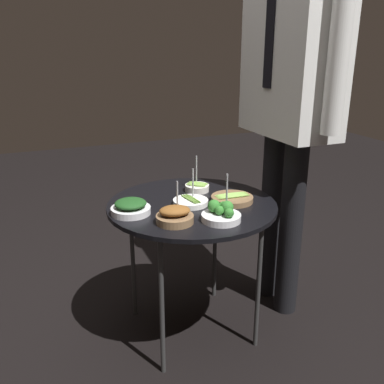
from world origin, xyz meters
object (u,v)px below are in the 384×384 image
Objects in this scene: bowl_broccoli_mid_left at (221,213)px; bowl_asparagus_mid_right at (232,199)px; bowl_roast_back_right at (175,216)px; bowl_asparagus_front_right at (197,187)px; bowl_asparagus_front_left at (191,202)px; waiter_figure at (291,79)px; bowl_spinach_back_left at (131,207)px; serving_cart at (192,212)px.

bowl_asparagus_mid_right is at bearing 141.58° from bowl_broccoli_mid_left.
bowl_broccoli_mid_left reaches higher than bowl_asparagus_mid_right.
bowl_asparagus_front_right reaches higher than bowl_roast_back_right.
bowl_asparagus_front_right reaches higher than bowl_asparagus_front_left.
bowl_asparagus_mid_right is at bearing 24.62° from bowl_asparagus_front_right.
waiter_figure is at bearing 120.35° from bowl_broccoli_mid_left.
bowl_spinach_back_left is 0.44m from bowl_asparagus_mid_right.
bowl_spinach_back_left is 0.38m from bowl_asparagus_front_right.
bowl_asparagus_front_right is 0.20m from bowl_asparagus_mid_right.
bowl_broccoli_mid_left reaches higher than serving_cart.
bowl_spinach_back_left is at bearing -86.59° from serving_cart.
serving_cart is at bearing -105.38° from bowl_asparagus_mid_right.
bowl_asparagus_front_right is at bearing -155.38° from bowl_asparagus_mid_right.
serving_cart is at bearing -30.59° from bowl_asparagus_front_right.
bowl_asparagus_front_left is (0.01, -0.01, 0.05)m from serving_cart.
bowl_asparagus_front_right is 0.09× the size of waiter_figure.
bowl_broccoli_mid_left is at bearing 74.75° from bowl_roast_back_right.
bowl_asparagus_front_left is 0.18m from bowl_asparagus_mid_right.
bowl_asparagus_front_left is 0.84× the size of bowl_broccoli_mid_left.
bowl_roast_back_right is at bearing -35.83° from bowl_asparagus_front_right.
bowl_asparagus_front_right is at bearing 113.78° from bowl_spinach_back_left.
bowl_asparagus_front_right is at bearing -101.40° from waiter_figure.
bowl_asparagus_front_right is at bearing 144.17° from bowl_roast_back_right.
bowl_roast_back_right is 0.09× the size of waiter_figure.
bowl_broccoli_mid_left is 0.22m from bowl_asparagus_mid_right.
bowl_asparagus_front_left is 0.18m from bowl_asparagus_front_right.
bowl_spinach_back_left is (0.00, -0.26, 0.01)m from bowl_asparagus_front_left.
bowl_asparagus_front_left is 0.21m from bowl_broccoli_mid_left.
bowl_broccoli_mid_left is (0.20, 0.30, 0.00)m from bowl_spinach_back_left.
bowl_asparagus_mid_right is at bearing 86.09° from bowl_spinach_back_left.
bowl_roast_back_right reaches higher than bowl_spinach_back_left.
bowl_roast_back_right is at bearing -68.29° from bowl_asparagus_mid_right.
bowl_roast_back_right is 0.86× the size of bowl_broccoli_mid_left.
bowl_broccoli_mid_left is at bearing -38.42° from bowl_asparagus_mid_right.
bowl_roast_back_right is 0.38m from bowl_asparagus_front_right.
bowl_broccoli_mid_left reaches higher than bowl_asparagus_front_left.
bowl_asparagus_front_left reaches higher than bowl_spinach_back_left.
bowl_spinach_back_left is 0.20m from bowl_roast_back_right.
bowl_broccoli_mid_left is at bearing -59.65° from waiter_figure.
bowl_asparagus_front_right reaches higher than serving_cart.
serving_cart is 0.40× the size of waiter_figure.
bowl_roast_back_right is 0.97× the size of bowl_asparagus_front_right.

